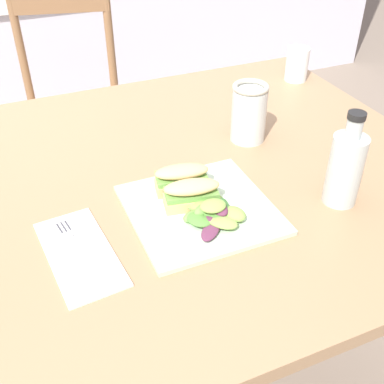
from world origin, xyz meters
The scene contains 11 objects.
dining_table centered at (0.09, 0.01, 0.62)m, with size 1.20×1.00×0.74m.
chair_wooden_far centered at (0.03, 0.94, 0.45)m, with size 0.48×0.48×0.87m.
plate_lunch centered at (0.09, -0.14, 0.74)m, with size 0.27×0.27×0.01m, color beige.
sandwich_half_front centered at (0.08, -0.13, 0.78)m, with size 0.12×0.07×0.06m.
sandwich_half_back centered at (0.08, -0.07, 0.78)m, with size 0.12×0.07×0.06m.
salad_mixed_greens centered at (0.09, -0.18, 0.76)m, with size 0.12×0.15×0.04m.
napkin_folded centered at (-0.15, -0.17, 0.74)m, with size 0.11×0.23×0.00m, color silver.
fork_on_napkin centered at (-0.16, -0.15, 0.75)m, with size 0.05×0.19×0.00m.
bottle_cold_brew centered at (0.36, -0.22, 0.81)m, with size 0.07×0.07×0.19m.
mason_jar_iced_tea centered at (0.31, 0.08, 0.80)m, with size 0.08×0.08×0.14m.
cup_extra_side centered at (0.61, 0.33, 0.79)m, with size 0.07×0.07×0.10m, color white.
Camera 1 is at (-0.22, -0.81, 1.32)m, focal length 44.98 mm.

